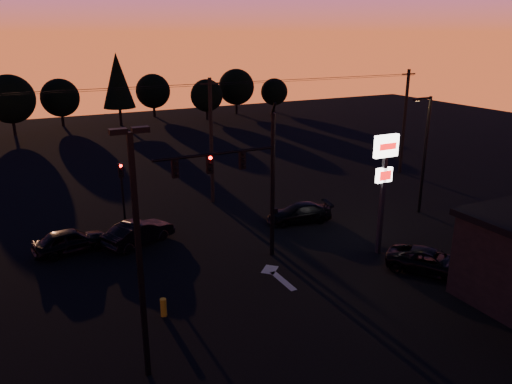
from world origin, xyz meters
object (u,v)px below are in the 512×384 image
Objects in this scene: bollard at (163,307)px; suv_parked at (431,262)px; car_right at (299,213)px; traffic_signal_mast at (246,174)px; streetlight at (424,150)px; pylon_sign at (384,169)px; parking_lot_light at (138,242)px; car_left at (71,241)px; secondary_signal at (122,187)px; car_mid at (139,233)px.

bollard is 0.19× the size of suv_parked.
bollard is at bearing -46.57° from car_right.
streetlight is at bearing 6.14° from traffic_signal_mast.
streetlight reaches higher than suv_parked.
pylon_sign is at bearing -19.36° from traffic_signal_mast.
parking_lot_light is 2.04× the size of suv_parked.
car_left is (-22.42, 3.95, -3.72)m from streetlight.
car_left is (-2.70, 8.86, 0.29)m from bollard.
pylon_sign is at bearing 4.08° from bollard.
streetlight is (18.91, -5.99, 1.56)m from secondary_signal.
secondary_signal reaches higher than car_mid.
traffic_signal_mast is 1.92× the size of suv_parked.
car_left is 3.78m from car_mid.
parking_lot_light reaches higher than suv_parked.
parking_lot_light is at bearing 178.33° from car_left.
secondary_signal is 0.64× the size of pylon_sign.
traffic_signal_mast is 10.63m from suv_parked.
secondary_signal is 5.25× the size of bollard.
traffic_signal_mast is 9.19m from secondary_signal.
secondary_signal is 0.97× the size of suv_parked.
car_mid is at bearing 77.11° from parking_lot_light.
traffic_signal_mast reaches higher than pylon_sign.
traffic_signal_mast is 1.97× the size of car_mid.
secondary_signal is 4.60m from car_left.
parking_lot_light reaches higher than car_right.
parking_lot_light is 2.21× the size of car_left.
suv_parked is at bearing 25.14° from car_right.
traffic_signal_mast is 14.10m from streetlight.
pylon_sign is (7.10, -2.49, -0.02)m from traffic_signal_mast.
bollard is at bearing 148.44° from car_mid.
pylon_sign is 17.93m from car_left.
pylon_sign is 1.59× the size of car_right.
streetlight reaches higher than car_right.
suv_parked is at bearing -35.51° from traffic_signal_mast.
parking_lot_light reaches higher than streetlight.
suv_parked is at bearing 5.02° from parking_lot_light.
pylon_sign reaches higher than suv_parked.
pylon_sign is 0.85× the size of streetlight.
traffic_signal_mast is 8.00m from car_right.
car_mid is at bearing -85.19° from secondary_signal.
car_left is at bearing -149.90° from secondary_signal.
parking_lot_light reaches higher than bollard.
pylon_sign is 13.61m from bollard.
suv_parked is at bearing -154.35° from car_mid.
bollard is (-5.72, -3.41, -4.52)m from traffic_signal_mast.
secondary_signal is 11.20m from bollard.
bollard is (1.68, 3.58, -4.86)m from parking_lot_light.
parking_lot_light is at bearing -39.24° from car_right.
car_mid is (3.73, -0.57, 0.01)m from car_left.
bollard is (-19.73, -4.92, -4.01)m from streetlight.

